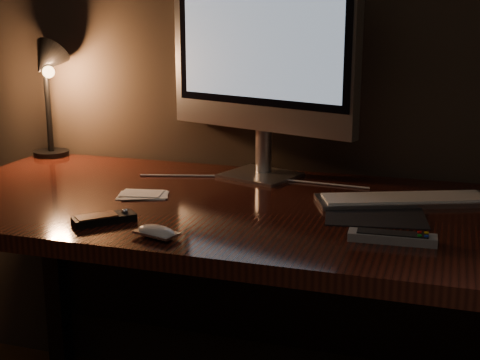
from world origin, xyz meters
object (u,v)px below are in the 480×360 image
(keyboard, at_px, (404,199))
(media_remote, at_px, (104,218))
(desk, at_px, (246,243))
(monitor, at_px, (261,46))
(mouse, at_px, (156,233))
(desk_lamp, at_px, (47,78))
(tv_remote, at_px, (392,237))

(keyboard, height_order, media_remote, media_remote)
(desk, distance_m, media_remote, 0.41)
(media_remote, bearing_deg, monitor, 22.07)
(desk, xyz_separation_m, mouse, (-0.08, -0.37, 0.14))
(media_remote, bearing_deg, mouse, -65.46)
(desk, bearing_deg, keyboard, 8.15)
(media_remote, relative_size, desk_lamp, 0.35)
(media_remote, distance_m, tv_remote, 0.62)
(keyboard, bearing_deg, desk, 166.26)
(monitor, bearing_deg, keyboard, 0.28)
(desk, xyz_separation_m, monitor, (-0.02, 0.19, 0.49))
(mouse, xyz_separation_m, media_remote, (-0.15, 0.06, 0.00))
(keyboard, height_order, mouse, mouse)
(keyboard, distance_m, desk_lamp, 1.14)
(keyboard, relative_size, tv_remote, 2.38)
(keyboard, bearing_deg, media_remote, -171.41)
(monitor, distance_m, media_remote, 0.65)
(tv_remote, distance_m, desk_lamp, 1.22)
(desk, bearing_deg, monitor, 95.82)
(mouse, bearing_deg, desk_lamp, 153.12)
(desk, height_order, monitor, monitor)
(monitor, bearing_deg, desk, -65.08)
(monitor, xyz_separation_m, mouse, (-0.06, -0.56, -0.35))
(mouse, relative_size, tv_remote, 0.52)
(desk_lamp, bearing_deg, desk, -31.84)
(media_remote, height_order, desk_lamp, desk_lamp)
(desk_lamp, bearing_deg, keyboard, -22.98)
(desk, relative_size, mouse, 17.24)
(keyboard, xyz_separation_m, tv_remote, (-0.00, -0.30, 0.00))
(monitor, xyz_separation_m, media_remote, (-0.21, -0.50, -0.35))
(desk_lamp, bearing_deg, monitor, -16.93)
(tv_remote, bearing_deg, desk, 144.53)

